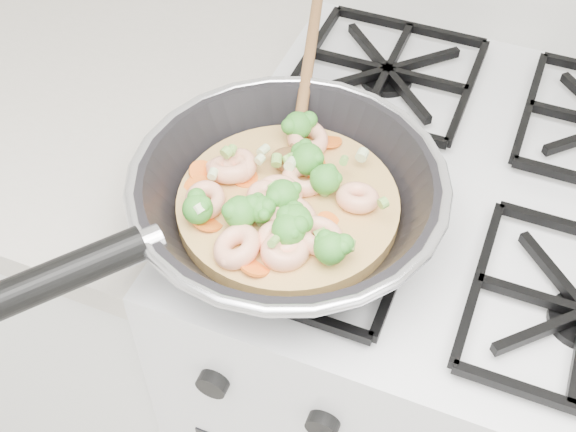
% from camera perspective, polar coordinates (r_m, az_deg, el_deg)
% --- Properties ---
extents(stove, '(0.60, 0.60, 0.92)m').
position_cam_1_polar(stove, '(1.27, 10.01, -11.51)').
color(stove, white).
rests_on(stove, ground).
extents(counter_left, '(1.00, 0.60, 0.90)m').
position_cam_1_polar(counter_left, '(1.53, -20.10, -1.33)').
color(counter_left, white).
rests_on(counter_left, ground).
extents(skillet, '(0.39, 0.56, 0.10)m').
position_cam_1_polar(skillet, '(0.80, -0.34, 1.36)').
color(skillet, black).
rests_on(skillet, stove).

